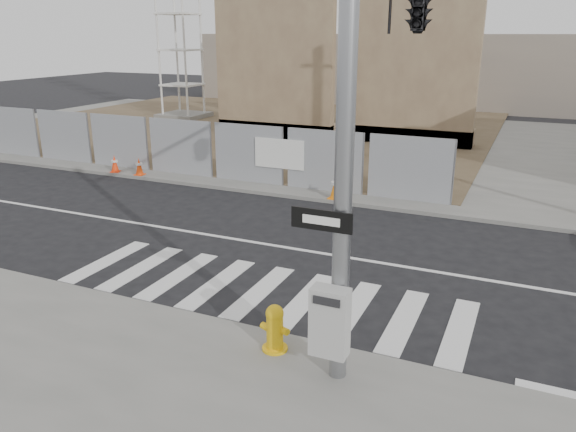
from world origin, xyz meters
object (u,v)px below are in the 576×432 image
at_px(signal_pole, 398,52).
at_px(traffic_cone_a, 4,143).
at_px(traffic_cone_b, 115,164).
at_px(traffic_cone_c, 139,167).
at_px(fire_hydrant, 275,328).
at_px(traffic_cone_d, 336,187).

height_order(signal_pole, traffic_cone_a, signal_pole).
height_order(traffic_cone_b, traffic_cone_c, traffic_cone_b).
distance_m(signal_pole, traffic_cone_b, 14.17).
xyz_separation_m(fire_hydrant, traffic_cone_b, (-10.77, 8.77, -0.09)).
bearing_deg(traffic_cone_d, traffic_cone_c, 180.00).
relative_size(signal_pole, traffic_cone_d, 8.97).
relative_size(traffic_cone_b, traffic_cone_c, 1.01).
xyz_separation_m(traffic_cone_a, traffic_cone_b, (7.04, -1.08, -0.05)).
relative_size(traffic_cone_a, traffic_cone_d, 0.96).
distance_m(signal_pole, fire_hydrant, 5.08).
xyz_separation_m(signal_pole, fire_hydrant, (-1.17, -2.50, -4.26)).
relative_size(signal_pole, fire_hydrant, 8.69).
xyz_separation_m(signal_pole, traffic_cone_b, (-11.94, 6.27, -4.35)).
xyz_separation_m(signal_pole, traffic_cone_d, (-3.21, 6.27, -4.28)).
distance_m(fire_hydrant, traffic_cone_b, 13.89).
bearing_deg(traffic_cone_a, traffic_cone_d, -3.91).
xyz_separation_m(traffic_cone_c, traffic_cone_d, (7.60, 0.00, 0.07)).
bearing_deg(signal_pole, fire_hydrant, -115.07).
height_order(traffic_cone_a, traffic_cone_c, traffic_cone_a).
xyz_separation_m(traffic_cone_b, traffic_cone_d, (8.73, 0.00, 0.07)).
distance_m(traffic_cone_a, traffic_cone_b, 7.13).
relative_size(traffic_cone_a, traffic_cone_b, 1.17).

